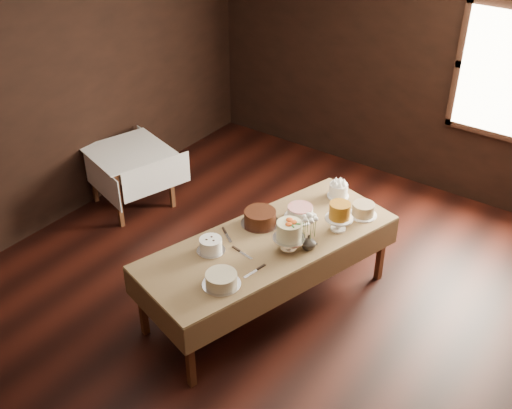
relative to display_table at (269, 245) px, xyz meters
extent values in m
cube|color=black|center=(-0.24, -0.07, -0.68)|extent=(5.00, 6.00, 0.01)
cube|color=black|center=(-0.24, 2.93, 0.72)|extent=(5.00, 0.02, 2.80)
cube|color=black|center=(-2.74, -0.07, 0.72)|extent=(0.02, 6.00, 2.80)
cube|color=#442311|center=(-0.66, -0.95, -0.35)|extent=(0.07, 0.07, 0.66)
cube|color=#442311|center=(-0.06, 1.16, -0.35)|extent=(0.07, 0.07, 0.66)
cube|color=#442311|center=(0.06, -1.16, -0.35)|extent=(0.07, 0.07, 0.66)
cube|color=#442311|center=(0.66, 0.95, -0.35)|extent=(0.07, 0.07, 0.66)
cube|color=#442311|center=(0.00, 0.00, 0.02)|extent=(1.46, 2.46, 0.04)
cube|color=#9E7E55|center=(0.00, 0.00, 0.05)|extent=(1.54, 2.53, 0.01)
cube|color=#442311|center=(-2.69, 0.28, -0.35)|extent=(0.06, 0.06, 0.65)
cube|color=#442311|center=(-2.50, 0.92, -0.35)|extent=(0.06, 0.06, 0.65)
cube|color=#442311|center=(-2.06, 0.10, -0.35)|extent=(0.06, 0.06, 0.65)
cube|color=#442311|center=(-1.87, 0.73, -0.35)|extent=(0.06, 0.06, 0.65)
cube|color=#442311|center=(-2.28, 0.51, -0.01)|extent=(0.94, 0.94, 0.04)
cube|color=white|center=(-2.28, 0.51, 0.02)|extent=(1.04, 1.04, 0.01)
cylinder|color=white|center=(0.12, 1.00, 0.06)|extent=(0.21, 0.21, 0.01)
cylinder|color=white|center=(0.12, 1.00, 0.13)|extent=(0.20, 0.20, 0.12)
cylinder|color=white|center=(0.48, 0.84, 0.06)|extent=(0.26, 0.26, 0.01)
cylinder|color=tan|center=(0.48, 0.84, 0.12)|extent=(0.26, 0.26, 0.11)
cylinder|color=white|center=(0.03, 0.46, 0.06)|extent=(0.30, 0.30, 0.01)
cylinder|color=white|center=(0.03, 0.46, 0.11)|extent=(0.25, 0.25, 0.10)
cylinder|color=white|center=(0.41, 0.51, 0.12)|extent=(0.25, 0.25, 0.14)
cylinder|color=#C2781B|center=(0.41, 0.51, 0.27)|extent=(0.21, 0.21, 0.15)
cylinder|color=silver|center=(-0.21, 0.16, 0.06)|extent=(0.35, 0.35, 0.01)
cylinder|color=#3E1A0C|center=(-0.21, 0.16, 0.13)|extent=(0.37, 0.37, 0.12)
cylinder|color=silver|center=(0.21, -0.01, 0.12)|extent=(0.28, 0.28, 0.14)
cylinder|color=beige|center=(0.21, -0.01, 0.27)|extent=(0.24, 0.24, 0.15)
cylinder|color=silver|center=(-0.31, -0.42, 0.06)|extent=(0.25, 0.25, 0.01)
cylinder|color=white|center=(-0.31, -0.42, 0.12)|extent=(0.27, 0.27, 0.11)
cylinder|color=silver|center=(0.04, -0.72, 0.06)|extent=(0.31, 0.31, 0.01)
cylinder|color=beige|center=(0.04, -0.72, 0.11)|extent=(0.34, 0.34, 0.10)
cube|color=silver|center=(-0.03, -0.29, 0.06)|extent=(0.24, 0.07, 0.01)
cube|color=silver|center=(0.15, -0.47, 0.06)|extent=(0.06, 0.24, 0.01)
cube|color=silver|center=(0.06, 0.33, 0.06)|extent=(0.11, 0.23, 0.01)
cube|color=silver|center=(0.31, 0.17, 0.06)|extent=(0.23, 0.12, 0.01)
cube|color=silver|center=(-0.31, -0.18, 0.06)|extent=(0.21, 0.15, 0.01)
imported|color=#2D2823|center=(0.34, 0.10, 0.12)|extent=(0.17, 0.17, 0.14)
camera|label=1|loc=(2.53, -3.66, 3.28)|focal=43.81mm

